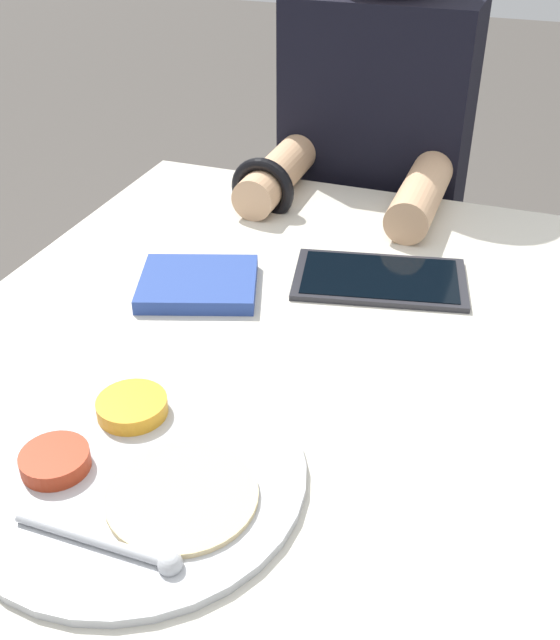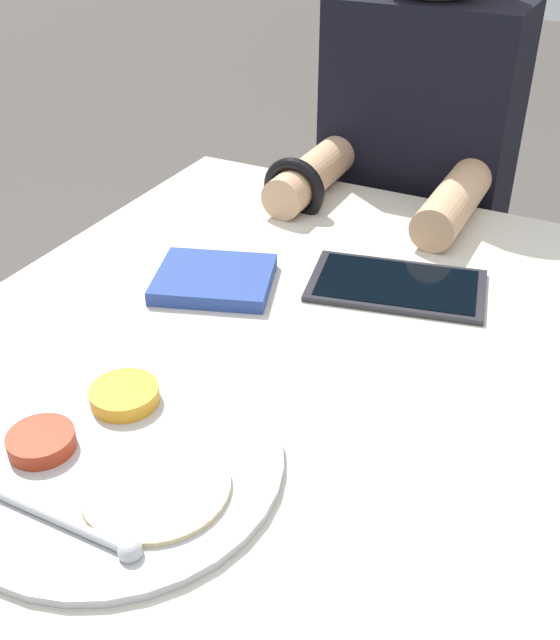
{
  "view_description": "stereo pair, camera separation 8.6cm",
  "coord_description": "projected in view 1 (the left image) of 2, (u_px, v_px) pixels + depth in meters",
  "views": [
    {
      "loc": [
        0.22,
        -0.71,
        1.26
      ],
      "look_at": [
        -0.02,
        -0.04,
        0.79
      ],
      "focal_mm": 42.0,
      "sensor_mm": 36.0,
      "label": 1
    },
    {
      "loc": [
        0.3,
        -0.68,
        1.26
      ],
      "look_at": [
        -0.02,
        -0.04,
        0.79
      ],
      "focal_mm": 42.0,
      "sensor_mm": 36.0,
      "label": 2
    }
  ],
  "objects": [
    {
      "name": "dining_table",
      "position": [
        303.0,
        550.0,
        1.11
      ],
      "size": [
        0.92,
        1.01,
        0.73
      ],
      "color": "beige",
      "rests_on": "ground_plane"
    },
    {
      "name": "person_diner",
      "position": [
        370.0,
        228.0,
        1.52
      ],
      "size": [
        0.35,
        0.44,
        1.23
      ],
      "color": "black",
      "rests_on": "ground_plane"
    },
    {
      "name": "thali_tray",
      "position": [
        135.0,
        471.0,
        0.73
      ],
      "size": [
        0.33,
        0.33,
        0.03
      ],
      "color": "#B7BABF",
      "rests_on": "dining_table"
    },
    {
      "name": "red_notebook",
      "position": [
        198.0,
        284.0,
        1.03
      ],
      "size": [
        0.19,
        0.18,
        0.02
      ],
      "color": "silver",
      "rests_on": "dining_table"
    },
    {
      "name": "tablet_device",
      "position": [
        380.0,
        279.0,
        1.05
      ],
      "size": [
        0.26,
        0.19,
        0.01
      ],
      "color": "#28282D",
      "rests_on": "dining_table"
    }
  ]
}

